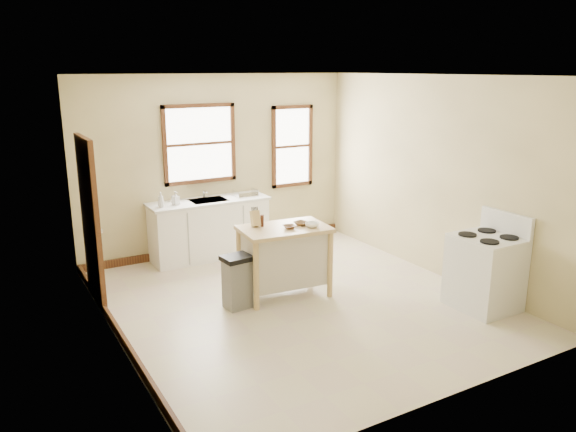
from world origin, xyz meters
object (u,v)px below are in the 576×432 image
object	(u,v)px
bowl_a	(290,227)
bowl_b	(301,223)
trash_bin	(237,282)
pepper_grinder	(262,221)
bowl_c	(312,225)
dish_rack	(245,193)
soap_bottle_a	(161,200)
kitchen_island	(284,261)
soap_bottle_b	(175,198)
gas_stove	(486,262)
knife_block	(255,219)

from	to	relation	value
bowl_a	bowl_b	bearing A→B (deg)	17.28
bowl_b	trash_bin	size ratio (longest dim) A/B	0.26
pepper_grinder	bowl_c	world-z (taller)	pepper_grinder
dish_rack	bowl_c	distance (m)	2.02
soap_bottle_a	kitchen_island	size ratio (longest dim) A/B	0.20
soap_bottle_a	pepper_grinder	size ratio (longest dim) A/B	1.47
pepper_grinder	trash_bin	size ratio (longest dim) A/B	0.22
soap_bottle_b	bowl_c	world-z (taller)	soap_bottle_b
trash_bin	gas_stove	size ratio (longest dim) A/B	0.57
soap_bottle_b	trash_bin	xyz separation A→B (m)	(0.10, -1.92, -0.68)
gas_stove	kitchen_island	bearing A→B (deg)	140.65
soap_bottle_b	knife_block	size ratio (longest dim) A/B	0.98
trash_bin	bowl_c	bearing A→B (deg)	-10.74
bowl_a	bowl_b	xyz separation A→B (m)	(0.21, 0.06, 0.00)
bowl_c	trash_bin	size ratio (longest dim) A/B	0.27
soap_bottle_a	gas_stove	distance (m)	4.53
pepper_grinder	trash_bin	world-z (taller)	pepper_grinder
knife_block	bowl_b	distance (m)	0.60
bowl_b	trash_bin	bearing A→B (deg)	-176.46
pepper_grinder	bowl_a	world-z (taller)	pepper_grinder
soap_bottle_a	pepper_grinder	world-z (taller)	soap_bottle_a
bowl_b	bowl_c	world-z (taller)	bowl_c
dish_rack	trash_bin	bearing A→B (deg)	-105.33
trash_bin	soap_bottle_a	bearing A→B (deg)	94.69
trash_bin	dish_rack	bearing A→B (deg)	56.18
knife_block	pepper_grinder	distance (m)	0.09
pepper_grinder	gas_stove	xyz separation A→B (m)	(2.16, -1.75, -0.40)
bowl_a	soap_bottle_a	bearing A→B (deg)	119.51
bowl_a	bowl_c	xyz separation A→B (m)	(0.28, -0.09, 0.01)
bowl_b	bowl_c	distance (m)	0.17
kitchen_island	bowl_a	distance (m)	0.49
bowl_c	trash_bin	bearing A→B (deg)	174.54
soap_bottle_a	trash_bin	bearing A→B (deg)	-66.61
bowl_a	kitchen_island	bearing A→B (deg)	110.20
soap_bottle_a	kitchen_island	world-z (taller)	soap_bottle_a
soap_bottle_b	gas_stove	world-z (taller)	gas_stove
bowl_b	soap_bottle_a	bearing A→B (deg)	125.01
pepper_grinder	bowl_b	bearing A→B (deg)	-21.57
soap_bottle_b	bowl_b	size ratio (longest dim) A/B	1.12
soap_bottle_a	bowl_a	distance (m)	2.17
knife_block	pepper_grinder	xyz separation A→B (m)	(0.08, -0.04, -0.02)
soap_bottle_b	pepper_grinder	world-z (taller)	soap_bottle_b
pepper_grinder	bowl_b	size ratio (longest dim) A/B	0.85
kitchen_island	gas_stove	world-z (taller)	gas_stove
pepper_grinder	knife_block	bearing A→B (deg)	153.76
soap_bottle_a	knife_block	distance (m)	1.76
kitchen_island	bowl_b	distance (m)	0.54
soap_bottle_a	bowl_b	size ratio (longest dim) A/B	1.25
kitchen_island	bowl_a	bearing A→B (deg)	-64.34
knife_block	dish_rack	bearing A→B (deg)	72.90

